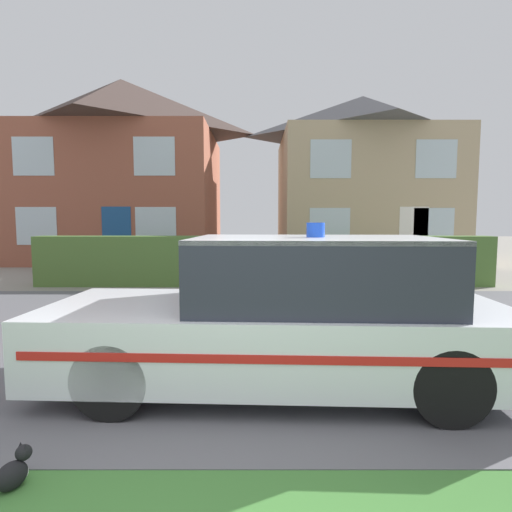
# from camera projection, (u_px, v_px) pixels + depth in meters

# --- Properties ---
(road_strip) EXTENTS (28.00, 6.57, 0.01)m
(road_strip) POSITION_uv_depth(u_px,v_px,m) (228.00, 331.00, 5.85)
(road_strip) COLOR #5B5B60
(road_strip) RESTS_ON ground
(garden_hedge) EXTENTS (11.27, 0.59, 1.24)m
(garden_hedge) POSITION_uv_depth(u_px,v_px,m) (262.00, 261.00, 9.95)
(garden_hedge) COLOR #4C7233
(garden_hedge) RESTS_ON ground
(police_car) EXTENTS (4.41, 1.77, 1.59)m
(police_car) POSITION_uv_depth(u_px,v_px,m) (287.00, 316.00, 3.84)
(police_car) COLOR black
(police_car) RESTS_ON road_strip
(cat) EXTENTS (0.25, 0.24, 0.25)m
(cat) POSITION_uv_depth(u_px,v_px,m) (12.00, 472.00, 2.41)
(cat) COLOR black
(cat) RESTS_ON ground
(house_left) EXTENTS (7.84, 6.31, 7.36)m
(house_left) POSITION_uv_depth(u_px,v_px,m) (121.00, 169.00, 16.49)
(house_left) COLOR #93513D
(house_left) RESTS_ON ground
(house_right) EXTENTS (6.87, 5.99, 6.66)m
(house_right) POSITION_uv_depth(u_px,v_px,m) (359.00, 178.00, 16.48)
(house_right) COLOR tan
(house_right) RESTS_ON ground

